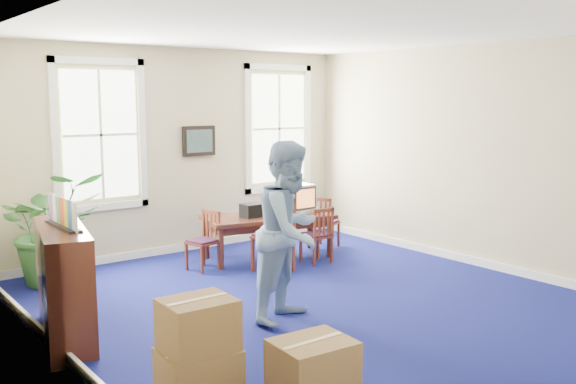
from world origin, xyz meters
TOP-DOWN VIEW (x-y plane):
  - floor at (0.00, 0.00)m, footprint 6.50×6.50m
  - ceiling at (0.00, 0.00)m, footprint 6.50×6.50m
  - wall_back at (0.00, 3.25)m, footprint 6.50×0.00m
  - wall_left at (-3.00, 0.00)m, footprint 0.00×6.50m
  - wall_right at (3.00, 0.00)m, footprint 0.00×6.50m
  - baseboard_back at (0.00, 3.22)m, footprint 6.00×0.04m
  - baseboard_left at (-2.97, 0.00)m, footprint 0.04×6.50m
  - baseboard_right at (2.97, 0.00)m, footprint 0.04×6.50m
  - window_left at (-1.30, 3.23)m, footprint 1.40×0.12m
  - window_right at (1.90, 3.23)m, footprint 1.40×0.12m
  - wall_picture at (0.30, 3.20)m, footprint 0.58×0.06m
  - conference_table at (0.81, 2.03)m, footprint 2.10×1.30m
  - crt_tv at (1.39, 2.07)m, footprint 0.48×0.52m
  - game_console at (1.65, 2.03)m, footprint 0.17×0.20m
  - equipment_bag at (0.59, 2.07)m, footprint 0.40×0.26m
  - chair_near_left at (0.42, 1.37)m, footprint 0.55×0.55m
  - chair_near_right at (1.21, 1.37)m, footprint 0.39×0.39m
  - chair_end_left at (-0.34, 2.03)m, footprint 0.45×0.45m
  - chair_end_right at (1.96, 2.03)m, footprint 0.50×0.50m
  - man at (-0.59, -0.34)m, footprint 1.18×1.07m
  - credenza at (-2.75, 0.62)m, footprint 0.75×1.57m
  - brochure_rack at (-2.73, 0.62)m, footprint 0.29×0.74m
  - potted_plant at (-2.21, 2.66)m, footprint 1.39×1.22m
  - cardboard_boxes at (-2.17, -1.38)m, footprint 1.61×1.61m

SIDE VIEW (x-z plane):
  - floor at x=0.00m, z-range 0.00..0.00m
  - baseboard_back at x=0.00m, z-range 0.00..0.12m
  - baseboard_left at x=-2.97m, z-range 0.00..0.12m
  - baseboard_right at x=2.97m, z-range 0.00..0.12m
  - conference_table at x=0.81m, z-range 0.00..0.66m
  - chair_end_left at x=-0.34m, z-range 0.00..0.83m
  - chair_near_right at x=1.21m, z-range 0.00..0.84m
  - chair_end_right at x=1.96m, z-range 0.00..0.85m
  - cardboard_boxes at x=-2.17m, z-range 0.00..0.91m
  - chair_near_left at x=0.42m, z-range 0.00..1.04m
  - credenza at x=-2.75m, z-range 0.00..1.19m
  - game_console at x=1.65m, z-range 0.66..0.71m
  - potted_plant at x=-2.21m, z-range 0.00..1.49m
  - equipment_bag at x=0.59m, z-range 0.66..0.86m
  - crt_tv at x=1.39m, z-range 0.66..1.09m
  - man at x=-0.59m, z-range 0.00..1.98m
  - brochure_rack at x=-2.73m, z-range 1.19..1.51m
  - wall_back at x=0.00m, z-range -1.65..4.85m
  - wall_left at x=-3.00m, z-range -1.65..4.85m
  - wall_right at x=3.00m, z-range -1.65..4.85m
  - wall_picture at x=0.30m, z-range 1.51..1.99m
  - window_left at x=-1.30m, z-range 0.80..3.00m
  - window_right at x=1.90m, z-range 0.80..3.00m
  - ceiling at x=0.00m, z-range 3.20..3.20m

